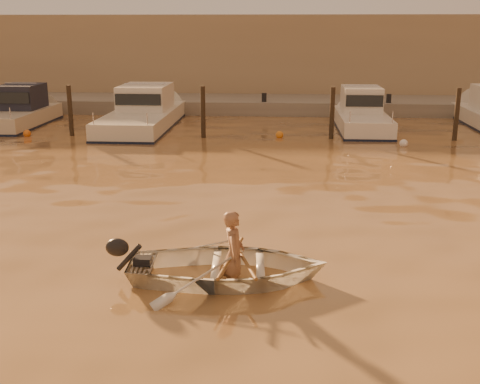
# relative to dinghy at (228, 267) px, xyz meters

# --- Properties ---
(ground_plane) EXTENTS (160.00, 160.00, 0.00)m
(ground_plane) POSITION_rel_dinghy_xyz_m (-1.97, -0.20, -0.24)
(ground_plane) COLOR brown
(ground_plane) RESTS_ON ground
(dinghy) EXTENTS (3.57, 2.65, 0.71)m
(dinghy) POSITION_rel_dinghy_xyz_m (0.00, 0.00, 0.00)
(dinghy) COLOR silver
(dinghy) RESTS_ON ground_plane
(person) EXTENTS (0.40, 0.58, 1.55)m
(person) POSITION_rel_dinghy_xyz_m (0.10, 0.01, 0.24)
(person) COLOR #916448
(person) RESTS_ON dinghy
(outboard_motor) EXTENTS (0.92, 0.45, 0.70)m
(outboard_motor) POSITION_rel_dinghy_xyz_m (-1.50, -0.09, 0.04)
(outboard_motor) COLOR black
(outboard_motor) RESTS_ON dinghy
(oar_port) EXTENTS (0.61, 2.04, 0.13)m
(oar_port) POSITION_rel_dinghy_xyz_m (0.25, 0.01, 0.18)
(oar_port) COLOR brown
(oar_port) RESTS_ON dinghy
(oar_starboard) EXTENTS (0.30, 2.09, 0.13)m
(oar_starboard) POSITION_rel_dinghy_xyz_m (0.05, 0.00, 0.18)
(oar_starboard) COLOR olive
(oar_starboard) RESTS_ON dinghy
(moored_boat_1) EXTENTS (2.01, 6.07, 1.75)m
(moored_boat_1) POSITION_rel_dinghy_xyz_m (-10.59, 15.80, 0.39)
(moored_boat_1) COLOR beige
(moored_boat_1) RESTS_ON ground_plane
(moored_boat_2) EXTENTS (2.54, 8.41, 1.75)m
(moored_boat_2) POSITION_rel_dinghy_xyz_m (-5.09, 15.80, 0.39)
(moored_boat_2) COLOR silver
(moored_boat_2) RESTS_ON ground_plane
(moored_boat_4) EXTENTS (1.98, 6.21, 1.75)m
(moored_boat_4) POSITION_rel_dinghy_xyz_m (4.27, 15.80, 0.39)
(moored_boat_4) COLOR white
(moored_boat_4) RESTS_ON ground_plane
(piling_1) EXTENTS (0.18, 0.18, 2.20)m
(piling_1) POSITION_rel_dinghy_xyz_m (-7.47, 13.60, 0.66)
(piling_1) COLOR #2D2319
(piling_1) RESTS_ON ground_plane
(piling_2) EXTENTS (0.18, 0.18, 2.20)m
(piling_2) POSITION_rel_dinghy_xyz_m (-2.17, 13.60, 0.66)
(piling_2) COLOR #2D2319
(piling_2) RESTS_ON ground_plane
(piling_3) EXTENTS (0.18, 0.18, 2.20)m
(piling_3) POSITION_rel_dinghy_xyz_m (2.83, 13.60, 0.66)
(piling_3) COLOR #2D2319
(piling_3) RESTS_ON ground_plane
(piling_4) EXTENTS (0.18, 0.18, 2.20)m
(piling_4) POSITION_rel_dinghy_xyz_m (7.53, 13.60, 0.66)
(piling_4) COLOR #2D2319
(piling_4) RESTS_ON ground_plane
(fender_b) EXTENTS (0.30, 0.30, 0.30)m
(fender_b) POSITION_rel_dinghy_xyz_m (-9.23, 13.39, -0.14)
(fender_b) COLOR orange
(fender_b) RESTS_ON ground_plane
(fender_c) EXTENTS (0.30, 0.30, 0.30)m
(fender_c) POSITION_rel_dinghy_xyz_m (-4.52, 12.85, -0.14)
(fender_c) COLOR silver
(fender_c) RESTS_ON ground_plane
(fender_d) EXTENTS (0.30, 0.30, 0.30)m
(fender_d) POSITION_rel_dinghy_xyz_m (0.82, 13.77, -0.14)
(fender_d) COLOR orange
(fender_d) RESTS_ON ground_plane
(fender_e) EXTENTS (0.30, 0.30, 0.30)m
(fender_e) POSITION_rel_dinghy_xyz_m (5.36, 12.33, -0.14)
(fender_e) COLOR white
(fender_e) RESTS_ON ground_plane
(quay) EXTENTS (52.00, 4.00, 1.00)m
(quay) POSITION_rel_dinghy_xyz_m (-1.97, 21.30, -0.09)
(quay) COLOR gray
(quay) RESTS_ON ground_plane
(waterfront_building) EXTENTS (46.00, 7.00, 4.80)m
(waterfront_building) POSITION_rel_dinghy_xyz_m (-1.97, 26.80, 2.16)
(waterfront_building) COLOR #9E8466
(waterfront_building) RESTS_ON quay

